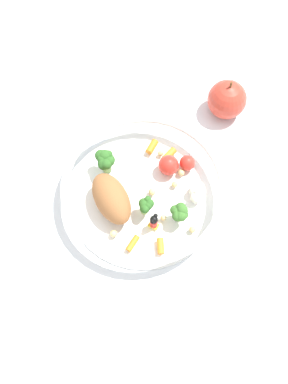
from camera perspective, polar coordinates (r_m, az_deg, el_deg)
name	(u,v)px	position (r m, az deg, el deg)	size (l,w,h in m)	color
ground_plane	(141,198)	(0.74, -0.43, -0.71)	(2.40, 2.40, 0.00)	white
food_container	(142,191)	(0.72, -0.27, 0.09)	(0.26, 0.26, 0.06)	white
loose_apple	(227,99)	(0.81, 10.25, 11.22)	(0.07, 0.07, 0.08)	#BC3828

